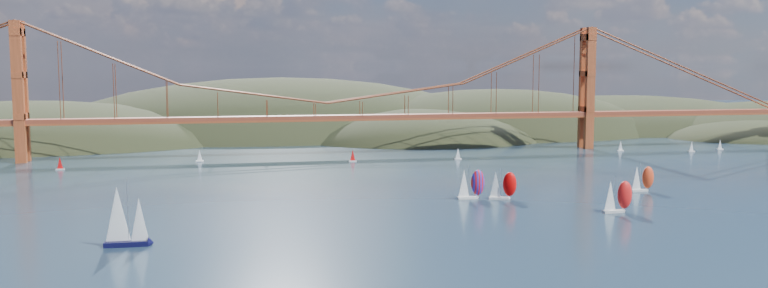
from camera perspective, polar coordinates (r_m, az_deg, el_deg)
ground at (r=146.53m, az=5.54°, el=-8.87°), size 1200.00×1200.00×0.00m
headlands at (r=425.40m, az=-0.20°, el=-0.81°), size 725.00×225.00×96.00m
bridge at (r=317.60m, az=-4.74°, el=4.98°), size 552.00×12.00×55.00m
sloop_navy at (r=165.17m, az=-19.20°, el=-5.28°), size 9.03×5.14×14.02m
racer_0 at (r=213.76m, az=9.00°, el=-3.08°), size 7.86×4.43×8.81m
racer_1 at (r=201.18m, az=17.34°, el=-3.79°), size 8.06×3.32×9.24m
racer_2 at (r=237.27m, az=19.07°, el=-2.48°), size 7.46×3.07×8.55m
racer_rwb at (r=213.17m, az=6.61°, el=-3.00°), size 8.22×3.45×9.37m
distant_boat_2 at (r=295.49m, az=-23.46°, el=-1.36°), size 3.00×2.00×4.70m
distant_boat_3 at (r=303.54m, az=-13.87°, el=-0.86°), size 3.00×2.00×4.70m
distant_boat_4 at (r=346.36m, az=17.58°, el=-0.15°), size 3.00×2.00×4.70m
distant_boat_5 at (r=354.79m, az=22.39°, el=-0.18°), size 3.00×2.00×4.70m
distant_boat_6 at (r=369.01m, az=24.23°, el=-0.04°), size 3.00×2.00×4.70m
distant_boat_8 at (r=302.84m, az=5.66°, el=-0.74°), size 3.00×2.00×4.70m
distant_boat_9 at (r=294.60m, az=-2.40°, el=-0.90°), size 3.00×2.00×4.70m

